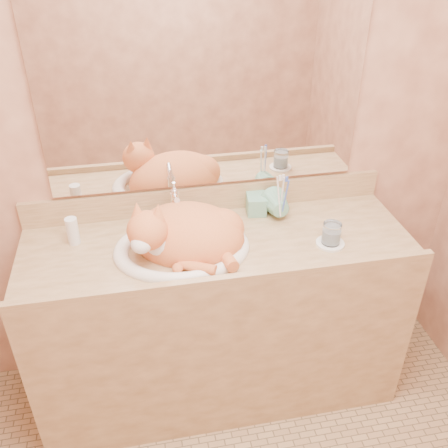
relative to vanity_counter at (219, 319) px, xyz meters
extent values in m
cube|color=#955A43|center=(0.00, 0.28, 0.82)|extent=(2.40, 0.02, 2.50)
cube|color=white|center=(0.00, 0.26, 0.97)|extent=(1.30, 0.02, 0.80)
imported|color=#67A489|center=(0.20, 0.15, 0.52)|extent=(0.09, 0.10, 0.19)
imported|color=#67A489|center=(0.29, 0.10, 0.48)|extent=(0.13, 0.13, 0.11)
cylinder|color=white|center=(0.44, -0.10, 0.43)|extent=(0.12, 0.12, 0.01)
cylinder|color=white|center=(0.44, -0.10, 0.48)|extent=(0.07, 0.07, 0.09)
cylinder|color=silver|center=(-0.58, 0.11, 0.48)|extent=(0.05, 0.05, 0.12)
camera|label=1|loc=(-0.30, -1.65, 1.59)|focal=40.00mm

